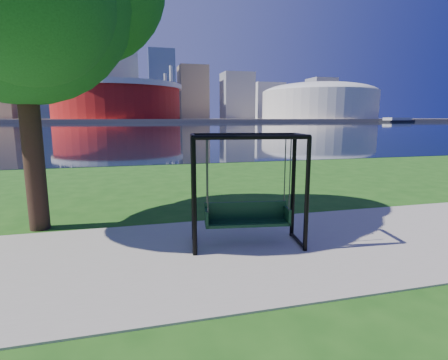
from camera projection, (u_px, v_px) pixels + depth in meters
name	position (u px, v px, depth m)	size (l,w,h in m)	color
ground	(225.00, 243.00, 6.80)	(900.00, 900.00, 0.00)	#1E5114
path	(232.00, 252.00, 6.32)	(120.00, 4.00, 0.03)	#9E937F
river	(138.00, 126.00, 103.97)	(900.00, 180.00, 0.02)	black
far_bank	(134.00, 120.00, 298.15)	(900.00, 228.00, 2.00)	#937F60
stadium	(117.00, 100.00, 225.71)	(83.00, 83.00, 32.00)	maroon
arena	(319.00, 100.00, 261.53)	(84.00, 84.00, 26.56)	beige
skyline	(127.00, 79.00, 303.77)	(392.00, 66.00, 96.50)	gray
swing	(247.00, 193.00, 6.49)	(2.18, 1.19, 2.12)	black
barge	(397.00, 120.00, 222.36)	(29.59, 16.83, 2.87)	black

